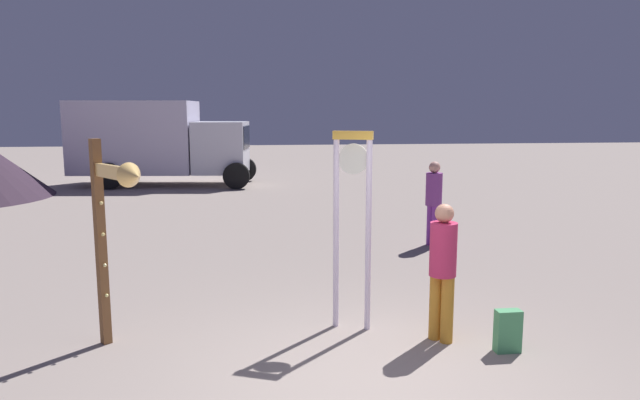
% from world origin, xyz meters
% --- Properties ---
extents(ground_plane, '(80.00, 80.00, 0.00)m').
position_xyz_m(ground_plane, '(0.00, 0.00, 0.00)').
color(ground_plane, gray).
extents(standing_clock, '(0.47, 0.25, 2.40)m').
position_xyz_m(standing_clock, '(0.13, 1.54, 1.45)').
color(standing_clock, white).
rests_on(standing_clock, ground_plane).
extents(arrow_sign, '(0.77, 0.97, 2.33)m').
position_xyz_m(arrow_sign, '(-2.54, 1.12, 1.55)').
color(arrow_sign, brown).
rests_on(arrow_sign, ground_plane).
extents(person_near_clock, '(0.31, 0.31, 1.60)m').
position_xyz_m(person_near_clock, '(1.08, 1.01, 0.89)').
color(person_near_clock, orange).
rests_on(person_near_clock, ground_plane).
extents(backpack, '(0.28, 0.18, 0.48)m').
position_xyz_m(backpack, '(1.71, 0.62, 0.23)').
color(backpack, '#4B9C62').
rests_on(backpack, ground_plane).
extents(person_distant, '(0.32, 0.32, 1.66)m').
position_xyz_m(person_distant, '(2.48, 5.61, 0.93)').
color(person_distant, purple).
rests_on(person_distant, ground_plane).
extents(box_truck_near, '(6.48, 3.05, 2.98)m').
position_xyz_m(box_truck_near, '(-4.37, 15.93, 1.60)').
color(box_truck_near, silver).
rests_on(box_truck_near, ground_plane).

